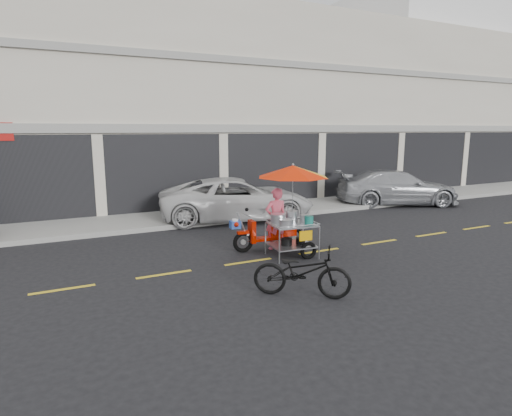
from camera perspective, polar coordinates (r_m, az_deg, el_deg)
name	(u,v)px	position (r m, az deg, el deg)	size (l,w,h in m)	color
ground	(319,251)	(11.10, 8.39, -5.73)	(90.00, 90.00, 0.00)	black
sidewalk	(234,212)	(15.78, -2.98, -0.48)	(45.00, 3.00, 0.15)	gray
shophouse_block	(245,105)	(21.32, -1.50, 13.61)	(36.00, 8.11, 10.40)	beige
centerline	(319,251)	(11.10, 8.39, -5.71)	(42.00, 0.10, 0.01)	gold
white_pickup	(237,199)	(14.62, -2.57, 1.22)	(2.41, 5.22, 1.45)	silver
silver_pickup	(397,187)	(18.50, 18.25, 2.62)	(2.00, 4.91, 1.42)	#A5A7AD
near_bicycle	(302,272)	(8.04, 6.14, -8.47)	(0.63, 1.82, 0.95)	black
food_vendor_rig	(286,197)	(10.54, 3.99, 1.46)	(2.26, 1.95, 2.28)	black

